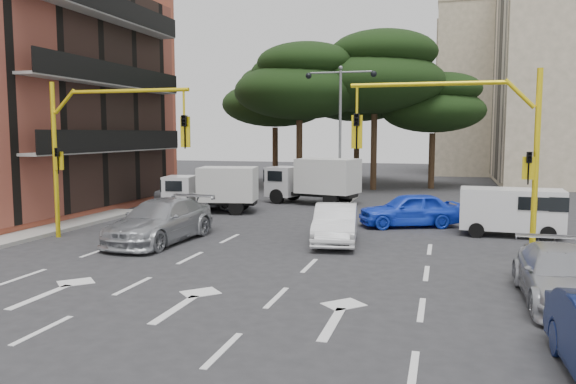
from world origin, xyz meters
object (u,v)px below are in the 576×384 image
object	(u,v)px
car_blue_compact	(409,210)
car_silver_parked	(562,276)
car_white_hatch	(336,224)
car_silver_wagon	(160,221)
van_white	(511,212)
car_silver_cross_a	(204,195)
box_truck_b	(313,181)
signal_mast_right	(475,139)
street_lamp_center	(340,109)
box_truck_a	(212,190)
signal_mast_left	(95,138)

from	to	relation	value
car_blue_compact	car_silver_parked	bearing A→B (deg)	0.07
car_white_hatch	car_silver_wagon	bearing A→B (deg)	-173.77
car_blue_compact	van_white	size ratio (longest dim) A/B	1.13
car_silver_cross_a	box_truck_b	size ratio (longest dim) A/B	0.97
signal_mast_right	car_silver_wagon	xyz separation A→B (m)	(-11.06, 0.23, -3.09)
car_white_hatch	car_blue_compact	distance (m)	5.05
street_lamp_center	box_truck_a	world-z (taller)	street_lamp_center
car_blue_compact	car_silver_parked	distance (m)	11.17
signal_mast_right	street_lamp_center	bearing A→B (deg)	115.91
van_white	car_white_hatch	bearing A→B (deg)	-60.53
car_white_hatch	box_truck_a	world-z (taller)	box_truck_a
car_silver_parked	van_white	distance (m)	9.15
signal_mast_right	box_truck_b	size ratio (longest dim) A/B	1.12
signal_mast_right	car_white_hatch	world-z (taller)	signal_mast_right
car_blue_compact	box_truck_a	world-z (taller)	box_truck_a
signal_mast_right	signal_mast_left	size ratio (longest dim) A/B	1.00
signal_mast_left	car_white_hatch	world-z (taller)	signal_mast_left
street_lamp_center	car_silver_wagon	distance (m)	15.15
car_silver_parked	box_truck_b	world-z (taller)	box_truck_b
car_silver_wagon	car_silver_cross_a	bearing A→B (deg)	107.78
car_silver_wagon	box_truck_a	distance (m)	7.90
car_blue_compact	box_truck_a	distance (m)	10.20
car_blue_compact	car_silver_wagon	world-z (taller)	car_silver_wagon
van_white	box_truck_a	distance (m)	14.35
car_silver_parked	box_truck_a	bearing A→B (deg)	138.83
car_silver_parked	van_white	size ratio (longest dim) A/B	1.20
signal_mast_right	signal_mast_left	world-z (taller)	same
car_silver_parked	box_truck_a	xyz separation A→B (m)	(-14.25, 12.10, 0.50)
box_truck_b	signal_mast_left	bearing A→B (deg)	170.81
van_white	box_truck_a	bearing A→B (deg)	-99.21
signal_mast_right	signal_mast_left	bearing A→B (deg)	180.00
car_silver_wagon	van_white	bearing A→B (deg)	24.21
car_silver_cross_a	car_silver_parked	world-z (taller)	car_silver_cross_a
car_silver_cross_a	box_truck_a	size ratio (longest dim) A/B	1.08
car_white_hatch	van_white	bearing A→B (deg)	18.99
car_silver_cross_a	signal_mast_right	bearing A→B (deg)	-133.07
car_white_hatch	signal_mast_left	bearing A→B (deg)	-176.29
signal_mast_left	car_silver_cross_a	distance (m)	10.02
signal_mast_left	street_lamp_center	xyz separation A→B (m)	(6.80, 14.01, 1.54)
signal_mast_left	car_blue_compact	size ratio (longest dim) A/B	1.38
car_white_hatch	car_blue_compact	size ratio (longest dim) A/B	1.00
box_truck_a	box_truck_b	distance (m)	6.37
signal_mast_right	box_truck_b	xyz separation A→B (m)	(-8.15, 12.79, -2.57)
car_white_hatch	box_truck_a	size ratio (longest dim) A/B	0.91
signal_mast_left	signal_mast_right	bearing A→B (deg)	0.00
signal_mast_right	box_truck_a	world-z (taller)	signal_mast_right
signal_mast_left	car_silver_parked	bearing A→B (deg)	-14.77
signal_mast_left	car_silver_parked	world-z (taller)	signal_mast_left
signal_mast_right	car_silver_parked	distance (m)	5.54
car_white_hatch	car_silver_parked	bearing A→B (deg)	-49.57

